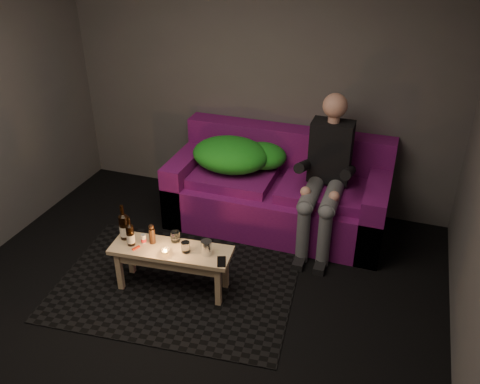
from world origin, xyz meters
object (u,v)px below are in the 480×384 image
(coffee_table, at_px, (171,256))
(sofa, at_px, (279,193))
(beer_bottle_b, at_px, (130,235))
(beer_bottle_a, at_px, (124,226))
(person, at_px, (326,171))
(steel_cup, at_px, (206,248))

(coffee_table, bearing_deg, sofa, 67.21)
(beer_bottle_b, bearing_deg, coffee_table, 9.15)
(sofa, bearing_deg, beer_bottle_a, -126.89)
(person, bearing_deg, steel_cup, -123.10)
(person, relative_size, beer_bottle_a, 4.47)
(person, height_order, beer_bottle_a, person)
(steel_cup, bearing_deg, sofa, 79.02)
(sofa, distance_m, coffee_table, 1.41)
(person, bearing_deg, coffee_table, -132.02)
(person, distance_m, beer_bottle_a, 1.83)
(coffee_table, bearing_deg, person, 47.98)
(person, bearing_deg, sofa, 160.18)
(person, distance_m, steel_cup, 1.34)
(person, xyz_separation_m, beer_bottle_b, (-1.34, -1.18, -0.22))
(beer_bottle_b, distance_m, steel_cup, 0.63)
(sofa, height_order, beer_bottle_a, sofa)
(beer_bottle_a, height_order, beer_bottle_b, beer_bottle_a)
(beer_bottle_b, bearing_deg, beer_bottle_a, 145.22)
(beer_bottle_b, bearing_deg, sofa, 57.15)
(beer_bottle_a, height_order, steel_cup, beer_bottle_a)
(person, distance_m, beer_bottle_b, 1.80)
(sofa, xyz_separation_m, steel_cup, (-0.25, -1.27, 0.14))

